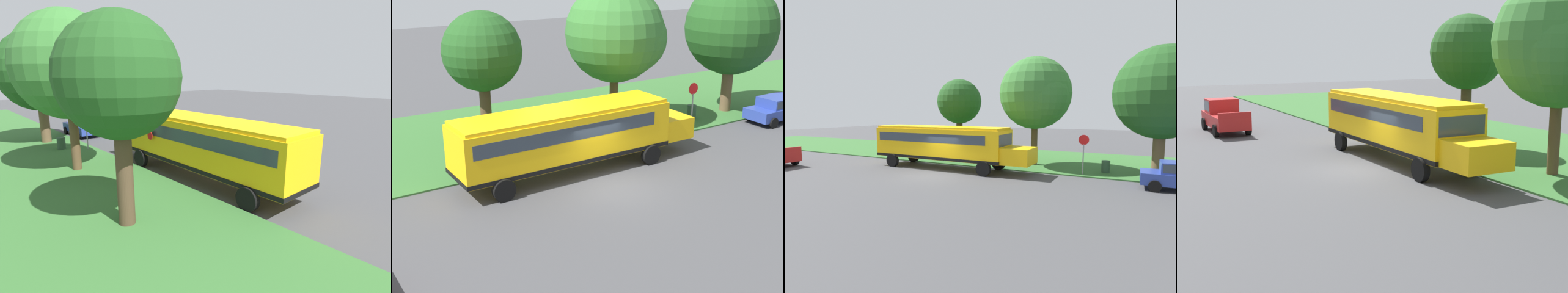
% 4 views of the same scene
% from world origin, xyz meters
% --- Properties ---
extents(ground_plane, '(120.00, 120.00, 0.00)m').
position_xyz_m(ground_plane, '(0.00, 0.00, 0.00)').
color(ground_plane, '#424244').
extents(grass_verge, '(12.00, 80.00, 0.08)m').
position_xyz_m(grass_verge, '(-10.00, 0.00, 0.04)').
color(grass_verge, '#33662D').
rests_on(grass_verge, ground).
extents(school_bus, '(2.84, 12.42, 3.16)m').
position_xyz_m(school_bus, '(-2.55, -0.74, 1.92)').
color(school_bus, yellow).
rests_on(school_bus, ground).
extents(pickup_truck, '(2.28, 5.40, 2.10)m').
position_xyz_m(pickup_truck, '(2.70, -14.26, 1.07)').
color(pickup_truck, '#B21E1E').
rests_on(pickup_truck, ground).
extents(oak_tree_beside_bus, '(4.06, 4.06, 7.21)m').
position_xyz_m(oak_tree_beside_bus, '(-7.91, -2.59, 5.11)').
color(oak_tree_beside_bus, '#4C3826').
rests_on(oak_tree_beside_bus, ground).
extents(oak_tree_roadside_mid, '(5.56, 5.56, 8.46)m').
position_xyz_m(oak_tree_roadside_mid, '(-6.72, 5.08, 5.59)').
color(oak_tree_roadside_mid, brown).
rests_on(oak_tree_roadside_mid, ground).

